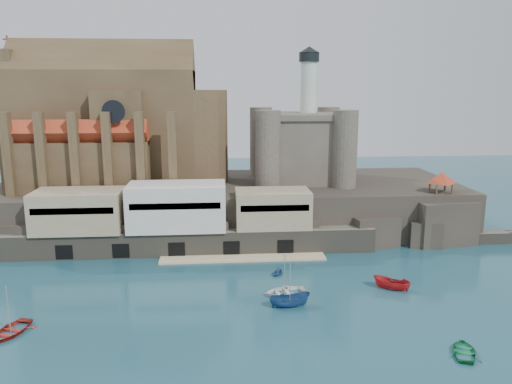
{
  "coord_description": "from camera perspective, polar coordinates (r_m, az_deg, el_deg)",
  "views": [
    {
      "loc": [
        -2.42,
        -68.12,
        30.5
      ],
      "look_at": [
        5.5,
        32.0,
        9.43
      ],
      "focal_mm": 35.0,
      "sensor_mm": 36.0,
      "label": 1
    }
  ],
  "objects": [
    {
      "name": "boat_7",
      "position": [
        84.18,
        2.48,
        -9.4
      ],
      "size": [
        3.06,
        2.77,
        3.02
      ],
      "primitive_type": "imported",
      "rotation": [
        0.0,
        0.0,
        5.7
      ],
      "color": "#24518A",
      "rests_on": "ground"
    },
    {
      "name": "castle_keep",
      "position": [
        111.43,
        5.08,
        5.53
      ],
      "size": [
        21.2,
        21.2,
        29.3
      ],
      "color": "#4C463C",
      "rests_on": "promontory"
    },
    {
      "name": "boat_5",
      "position": [
        81.14,
        15.2,
        -10.67
      ],
      "size": [
        2.98,
        2.96,
        5.68
      ],
      "primitive_type": "imported",
      "rotation": [
        0.0,
        0.0,
        4.17
      ],
      "color": "red",
      "rests_on": "ground"
    },
    {
      "name": "pavilion",
      "position": [
        105.59,
        20.44,
        1.41
      ],
      "size": [
        6.4,
        6.4,
        5.4
      ],
      "color": "#493722",
      "rests_on": "rock_outcrop"
    },
    {
      "name": "ground",
      "position": [
        74.68,
        -2.32,
        -12.26
      ],
      "size": [
        300.0,
        300.0,
        0.0
      ],
      "primitive_type": "plane",
      "color": "#184351",
      "rests_on": "ground"
    },
    {
      "name": "quay",
      "position": [
        94.73,
        -9.08,
        -3.25
      ],
      "size": [
        70.0,
        12.0,
        13.05
      ],
      "color": "#625D4E",
      "rests_on": "ground"
    },
    {
      "name": "boat_6",
      "position": [
        76.93,
        3.27,
        -11.52
      ],
      "size": [
        2.36,
        4.89,
        6.59
      ],
      "primitive_type": "imported",
      "rotation": [
        0.0,
        0.0,
        4.93
      ],
      "color": "white",
      "rests_on": "ground"
    },
    {
      "name": "promontory",
      "position": [
        110.52,
        -3.24,
        -1.55
      ],
      "size": [
        100.0,
        36.0,
        10.0
      ],
      "color": "black",
      "rests_on": "ground"
    },
    {
      "name": "boat_3",
      "position": [
        66.09,
        22.7,
        -16.62
      ],
      "size": [
        4.13,
        2.58,
        5.59
      ],
      "primitive_type": "imported",
      "rotation": [
        0.0,
        0.0,
        2.76
      ],
      "color": "#137D3D",
      "rests_on": "ground"
    },
    {
      "name": "church",
      "position": [
        112.41,
        -15.77,
        7.14
      ],
      "size": [
        47.0,
        25.93,
        30.51
      ],
      "color": "#493722",
      "rests_on": "promontory"
    },
    {
      "name": "rock_outcrop",
      "position": [
        107.26,
        20.14,
        -3.19
      ],
      "size": [
        14.5,
        10.5,
        8.7
      ],
      "color": "black",
      "rests_on": "ground"
    },
    {
      "name": "boat_2",
      "position": [
        72.88,
        3.87,
        -12.92
      ],
      "size": [
        2.53,
        2.48,
        5.94
      ],
      "primitive_type": "imported",
      "rotation": [
        0.0,
        0.0,
        1.68
      ],
      "color": "navy",
      "rests_on": "ground"
    },
    {
      "name": "boat_0",
      "position": [
        72.6,
        -26.22,
        -14.29
      ],
      "size": [
        4.87,
        2.6,
        6.55
      ],
      "primitive_type": "imported",
      "rotation": [
        0.0,
        0.0,
        6.0
      ],
      "color": "#B0261D",
      "rests_on": "ground"
    }
  ]
}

